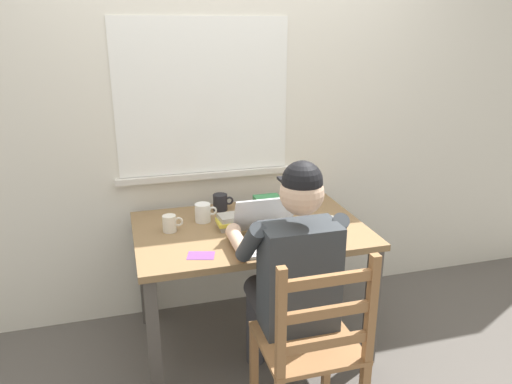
{
  "coord_description": "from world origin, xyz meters",
  "views": [
    {
      "loc": [
        -0.65,
        -2.43,
        1.79
      ],
      "look_at": [
        0.02,
        -0.05,
        0.95
      ],
      "focal_mm": 34.69,
      "sensor_mm": 36.0,
      "label": 1
    }
  ],
  "objects": [
    {
      "name": "back_wall",
      "position": [
        -0.0,
        0.5,
        1.3
      ],
      "size": [
        6.0,
        0.08,
        2.6
      ],
      "color": "silver",
      "rests_on": "ground"
    },
    {
      "name": "coffee_mug_spare",
      "position": [
        -0.23,
        0.16,
        0.78
      ],
      "size": [
        0.13,
        0.09,
        0.1
      ],
      "color": "white",
      "rests_on": "desk"
    },
    {
      "name": "paper_pile_back_corner",
      "position": [
        0.38,
        -0.06,
        0.73
      ],
      "size": [
        0.24,
        0.22,
        0.02
      ],
      "primitive_type": "cube",
      "rotation": [
        0.0,
        0.0,
        -0.21
      ],
      "color": "white",
      "rests_on": "desk"
    },
    {
      "name": "coffee_mug_dark",
      "position": [
        -0.1,
        0.3,
        0.78
      ],
      "size": [
        0.12,
        0.09,
        0.1
      ],
      "color": "black",
      "rests_on": "desk"
    },
    {
      "name": "desk",
      "position": [
        0.0,
        0.0,
        0.63
      ],
      "size": [
        1.26,
        0.83,
        0.73
      ],
      "color": "olive",
      "rests_on": "ground"
    },
    {
      "name": "paper_pile_near_laptop",
      "position": [
        0.25,
        -0.15,
        0.73
      ],
      "size": [
        0.25,
        0.24,
        0.01
      ],
      "primitive_type": "cube",
      "rotation": [
        0.0,
        0.0,
        -0.23
      ],
      "color": "white",
      "rests_on": "desk"
    },
    {
      "name": "laptop",
      "position": [
        0.05,
        -0.21,
        0.78
      ],
      "size": [
        0.33,
        0.33,
        0.22
      ],
      "color": "#ADAFB2",
      "rests_on": "desk"
    },
    {
      "name": "wooden_chair",
      "position": [
        0.06,
        -0.77,
        0.47
      ],
      "size": [
        0.42,
        0.42,
        0.95
      ],
      "color": "olive",
      "rests_on": "ground"
    },
    {
      "name": "book_stack_main",
      "position": [
        0.16,
        0.21,
        0.77
      ],
      "size": [
        0.2,
        0.15,
        0.09
      ],
      "color": "gray",
      "rests_on": "desk"
    },
    {
      "name": "ground_plane",
      "position": [
        0.0,
        0.0,
        0.0
      ],
      "size": [
        8.0,
        8.0,
        0.0
      ],
      "primitive_type": "plane",
      "color": "#56514C"
    },
    {
      "name": "landscape_photo_print",
      "position": [
        -0.32,
        -0.28,
        0.73
      ],
      "size": [
        0.15,
        0.12,
        0.0
      ],
      "primitive_type": "cube",
      "rotation": [
        0.0,
        0.0,
        -0.28
      ],
      "color": "#7A4293",
      "rests_on": "desk"
    },
    {
      "name": "book_stack_side",
      "position": [
        -0.1,
        0.02,
        0.76
      ],
      "size": [
        0.16,
        0.13,
        0.08
      ],
      "color": "gray",
      "rests_on": "desk"
    },
    {
      "name": "seated_person",
      "position": [
        0.06,
        -0.49,
        0.69
      ],
      "size": [
        0.5,
        0.6,
        1.26
      ],
      "color": "#33383D",
      "rests_on": "ground"
    },
    {
      "name": "computer_mouse",
      "position": [
        0.33,
        -0.25,
        0.74
      ],
      "size": [
        0.06,
        0.1,
        0.03
      ],
      "primitive_type": "ellipsoid",
      "color": "black",
      "rests_on": "desk"
    },
    {
      "name": "coffee_mug_white",
      "position": [
        -0.43,
        0.06,
        0.77
      ],
      "size": [
        0.11,
        0.07,
        0.09
      ],
      "color": "silver",
      "rests_on": "desk"
    }
  ]
}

